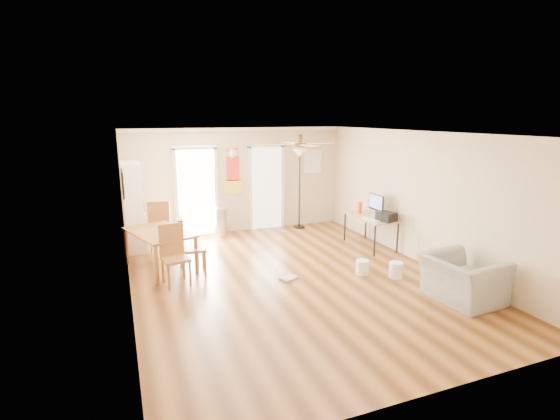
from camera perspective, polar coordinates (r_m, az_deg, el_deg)
name	(u,v)px	position (r m, az deg, el deg)	size (l,w,h in m)	color
floor	(292,279)	(7.68, 1.66, -9.33)	(7.00, 7.00, 0.00)	brown
ceiling	(293,133)	(7.12, 1.79, 10.45)	(5.50, 7.00, 0.00)	silver
wall_back	(238,180)	(10.54, -5.78, 4.04)	(5.50, 0.04, 2.60)	beige
wall_front	(432,281)	(4.43, 20.02, -9.05)	(5.50, 0.04, 2.60)	beige
wall_left	(125,223)	(6.73, -20.37, -1.69)	(0.04, 7.00, 2.60)	beige
wall_right	(420,198)	(8.72, 18.59, 1.61)	(0.04, 7.00, 2.60)	beige
crown_molding	(293,135)	(7.12, 1.79, 10.13)	(5.50, 7.00, 0.08)	white
kitchen_doorway	(196,193)	(10.34, -11.33, 2.28)	(0.90, 0.10, 2.10)	white
bathroom_doorway	(266,188)	(10.79, -1.89, 2.95)	(0.80, 0.10, 2.10)	white
wall_decal	(233,171)	(10.46, -6.44, 5.33)	(0.46, 0.03, 1.10)	red
ac_grille	(312,161)	(11.19, 4.45, 6.63)	(0.50, 0.04, 0.60)	white
framed_poster	(123,183)	(8.03, -20.67, 3.44)	(0.04, 0.66, 0.48)	black
ceiling_fan	(300,144)	(6.85, 2.78, 8.93)	(1.24, 1.24, 0.20)	#593819
bookshelf	(133,207)	(9.54, -19.38, 0.40)	(0.39, 0.87, 1.93)	white
dining_table	(160,250)	(8.35, -16.01, -5.26)	(0.90, 1.49, 0.75)	olive
dining_chair_right_a	(189,241)	(8.42, -12.34, -4.20)	(0.39, 0.39, 0.95)	olive
dining_chair_right_b	(193,246)	(7.92, -11.76, -4.78)	(0.44, 0.44, 1.07)	brown
dining_chair_near	(175,256)	(7.47, -14.08, -6.08)	(0.43, 0.43, 1.05)	#9F6333
dining_chair_far	(161,225)	(9.47, -15.91, -1.99)	(0.46, 0.46, 1.12)	#AB7437
trash_can	(221,222)	(10.32, -8.08, -1.60)	(0.32, 0.32, 0.70)	silver
torchiere_lamp	(299,189)	(10.84, 2.67, 2.87)	(0.39, 0.39, 2.06)	black
computer_desk	(370,231)	(9.59, 12.16, -2.88)	(0.65, 1.31, 0.70)	tan
imac	(376,205)	(9.47, 12.95, 0.62)	(0.07, 0.53, 0.50)	black
keyboard	(371,219)	(9.18, 12.32, -1.27)	(0.14, 0.44, 0.02)	white
printer	(386,217)	(9.15, 14.31, -0.87)	(0.31, 0.37, 0.19)	black
orange_bottle	(360,208)	(9.71, 10.84, 0.31)	(0.09, 0.09, 0.26)	red
wastebasket_a	(362,267)	(7.98, 11.17, -7.66)	(0.24, 0.24, 0.27)	white
wastebasket_b	(396,270)	(7.96, 15.53, -7.88)	(0.25, 0.25, 0.29)	white
floor_cloth	(289,278)	(7.64, 1.17, -9.26)	(0.28, 0.22, 0.04)	#A4A49F
armchair	(462,279)	(7.29, 23.58, -8.62)	(1.11, 0.97, 0.72)	gray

